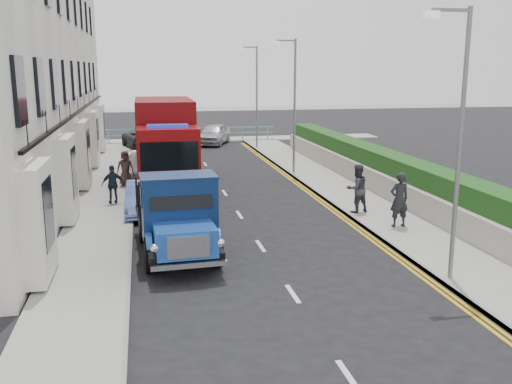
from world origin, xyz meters
name	(u,v)px	position (x,y,z in m)	size (l,w,h in m)	color
ground	(275,267)	(0.00, 0.00, 0.00)	(120.00, 120.00, 0.00)	black
pavement_west	(105,202)	(-5.20, 9.00, 0.06)	(2.40, 38.00, 0.12)	gray
pavement_east	(343,191)	(5.30, 9.00, 0.06)	(2.60, 38.00, 0.12)	gray
promenade	(190,140)	(0.00, 29.00, 0.06)	(30.00, 2.50, 0.12)	gray
sea_plane	(170,111)	(0.00, 60.00, 0.00)	(120.00, 120.00, 0.00)	slate
terrace_west	(2,31)	(-9.47, 13.00, 7.17)	(6.31, 30.20, 14.25)	white
garden_east	(384,172)	(7.21, 9.00, 0.90)	(1.45, 28.00, 1.75)	#B2AD9E
seafront_railing	(190,135)	(0.00, 28.20, 0.58)	(13.00, 0.08, 1.11)	#59B2A5
lamp_near	(457,131)	(4.18, -2.00, 4.00)	(1.23, 0.18, 7.00)	slate
lamp_mid	(292,98)	(4.18, 14.00, 4.00)	(1.23, 0.18, 7.00)	slate
lamp_far	(255,91)	(4.18, 24.00, 4.00)	(1.23, 0.18, 7.00)	slate
bedford_lorry	(179,221)	(-2.61, 1.21, 1.17)	(2.41, 5.48, 2.54)	black
red_lorry	(165,141)	(-2.49, 12.31, 2.17)	(2.69, 7.78, 4.07)	black
parked_car_front	(172,203)	(-2.60, 5.21, 0.76)	(1.80, 4.48, 1.53)	black
parked_car_mid	(144,198)	(-3.60, 7.00, 0.61)	(1.30, 3.72, 1.23)	#6580D8
parked_car_rear	(143,167)	(-3.60, 14.23, 0.62)	(1.73, 4.26, 1.24)	#AFB1B4
seafront_car_left	(146,138)	(-3.35, 25.20, 0.76)	(2.51, 5.44, 1.51)	black
seafront_car_right	(214,134)	(1.63, 26.82, 0.76)	(1.79, 4.44, 1.51)	#A7A6AB
pedestrian_east_near	(399,200)	(5.09, 2.89, 1.09)	(0.70, 0.46, 1.93)	black
pedestrian_east_far	(357,188)	(4.40, 5.10, 1.05)	(0.90, 0.70, 1.86)	#35323E
pedestrian_west_near	(113,184)	(-4.80, 8.42, 0.91)	(0.93, 0.39, 1.58)	#19212D
pedestrian_west_far	(125,168)	(-4.40, 12.02, 0.94)	(0.80, 0.52, 1.65)	#3F2D2D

